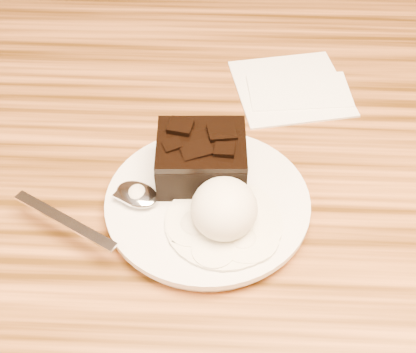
{
  "coord_description": "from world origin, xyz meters",
  "views": [
    {
      "loc": [
        -0.02,
        -0.47,
        1.21
      ],
      "look_at": [
        -0.04,
        -0.07,
        0.79
      ],
      "focal_mm": 50.33,
      "sensor_mm": 36.0,
      "label": 1
    }
  ],
  "objects_px": {
    "brownie": "(201,160)",
    "spoon": "(137,195)",
    "plate": "(208,205)",
    "napkin": "(291,87)",
    "dining_table": "(236,326)",
    "ice_cream_scoop": "(224,209)"
  },
  "relations": [
    {
      "from": "dining_table",
      "to": "plate",
      "type": "bearing_deg",
      "value": -118.05
    },
    {
      "from": "ice_cream_scoop",
      "to": "plate",
      "type": "bearing_deg",
      "value": 118.77
    },
    {
      "from": "napkin",
      "to": "brownie",
      "type": "bearing_deg",
      "value": -121.38
    },
    {
      "from": "plate",
      "to": "spoon",
      "type": "height_order",
      "value": "spoon"
    },
    {
      "from": "dining_table",
      "to": "brownie",
      "type": "xyz_separation_m",
      "value": [
        -0.05,
        -0.04,
        0.41
      ]
    },
    {
      "from": "ice_cream_scoop",
      "to": "brownie",
      "type": "bearing_deg",
      "value": 110.69
    },
    {
      "from": "dining_table",
      "to": "brownie",
      "type": "distance_m",
      "value": 0.42
    },
    {
      "from": "dining_table",
      "to": "plate",
      "type": "distance_m",
      "value": 0.39
    },
    {
      "from": "plate",
      "to": "dining_table",
      "type": "bearing_deg",
      "value": 61.95
    },
    {
      "from": "plate",
      "to": "spoon",
      "type": "distance_m",
      "value": 0.07
    },
    {
      "from": "dining_table",
      "to": "plate",
      "type": "height_order",
      "value": "plate"
    },
    {
      "from": "brownie",
      "to": "napkin",
      "type": "height_order",
      "value": "brownie"
    },
    {
      "from": "brownie",
      "to": "spoon",
      "type": "distance_m",
      "value": 0.07
    },
    {
      "from": "dining_table",
      "to": "plate",
      "type": "relative_size",
      "value": 5.76
    },
    {
      "from": "napkin",
      "to": "ice_cream_scoop",
      "type": "bearing_deg",
      "value": -108.6
    },
    {
      "from": "plate",
      "to": "napkin",
      "type": "distance_m",
      "value": 0.23
    },
    {
      "from": "plate",
      "to": "ice_cream_scoop",
      "type": "relative_size",
      "value": 3.06
    },
    {
      "from": "spoon",
      "to": "napkin",
      "type": "relative_size",
      "value": 1.35
    },
    {
      "from": "ice_cream_scoop",
      "to": "spoon",
      "type": "bearing_deg",
      "value": 162.07
    },
    {
      "from": "brownie",
      "to": "spoon",
      "type": "relative_size",
      "value": 0.49
    },
    {
      "from": "dining_table",
      "to": "ice_cream_scoop",
      "type": "bearing_deg",
      "value": -102.67
    },
    {
      "from": "spoon",
      "to": "plate",
      "type": "bearing_deg",
      "value": -57.67
    }
  ]
}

